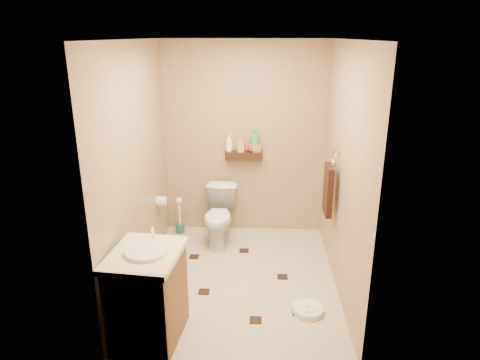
{
  "coord_description": "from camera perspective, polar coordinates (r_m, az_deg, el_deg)",
  "views": [
    {
      "loc": [
        0.21,
        -3.93,
        2.44
      ],
      "look_at": [
        -0.0,
        0.25,
        1.01
      ],
      "focal_mm": 32.0,
      "sensor_mm": 36.0,
      "label": 1
    }
  ],
  "objects": [
    {
      "name": "wall_right",
      "position": [
        4.19,
        13.62,
        1.09
      ],
      "size": [
        0.04,
        2.5,
        2.4
      ],
      "primitive_type": "cube",
      "color": "#9F7A5B",
      "rests_on": "ground"
    },
    {
      "name": "wall_shelf",
      "position": [
        5.3,
        0.52,
        3.27
      ],
      "size": [
        0.46,
        0.14,
        0.1
      ],
      "primitive_type": "cube",
      "color": "#351F0E",
      "rests_on": "wall_back"
    },
    {
      "name": "bathroom_scale",
      "position": [
        4.18,
        9.04,
        -16.68
      ],
      "size": [
        0.32,
        0.32,
        0.06
      ],
      "rotation": [
        0.0,
        0.0,
        -0.11
      ],
      "color": "white",
      "rests_on": "ground"
    },
    {
      "name": "toilet",
      "position": [
        5.22,
        -2.78,
        -4.87
      ],
      "size": [
        0.41,
        0.69,
        0.68
      ],
      "primitive_type": "imported",
      "rotation": [
        0.0,
        0.0,
        -0.04
      ],
      "color": "white",
      "rests_on": "ground"
    },
    {
      "name": "floor_accents",
      "position": [
        4.56,
        0.61,
        -13.45
      ],
      "size": [
        1.23,
        1.41,
        0.01
      ],
      "color": "black",
      "rests_on": "ground"
    },
    {
      "name": "ceiling",
      "position": [
        3.93,
        -0.17,
        18.25
      ],
      "size": [
        2.0,
        2.5,
        0.02
      ],
      "primitive_type": "cube",
      "color": "white",
      "rests_on": "wall_back"
    },
    {
      "name": "toilet_paper",
      "position": [
        5.07,
        -10.45,
        -2.8
      ],
      "size": [
        0.12,
        0.11,
        0.12
      ],
      "color": "white",
      "rests_on": "wall_left"
    },
    {
      "name": "toilet_brush",
      "position": [
        5.58,
        -8.02,
        -5.35
      ],
      "size": [
        0.11,
        0.11,
        0.49
      ],
      "color": "#17595C",
      "rests_on": "ground"
    },
    {
      "name": "vanity",
      "position": [
        3.71,
        -12.18,
        -14.7
      ],
      "size": [
        0.6,
        0.71,
        0.93
      ],
      "rotation": [
        0.0,
        0.0,
        -0.1
      ],
      "color": "brown",
      "rests_on": "ground"
    },
    {
      "name": "wall_front",
      "position": [
        2.96,
        -1.45,
        -5.94
      ],
      "size": [
        2.0,
        0.04,
        2.4
      ],
      "primitive_type": "cube",
      "color": "#9F7A5B",
      "rests_on": "ground"
    },
    {
      "name": "wall_back",
      "position": [
        5.33,
        0.56,
        5.37
      ],
      "size": [
        2.0,
        0.04,
        2.4
      ],
      "primitive_type": "cube",
      "color": "#9F7A5B",
      "rests_on": "ground"
    },
    {
      "name": "ground",
      "position": [
        4.63,
        -0.14,
        -12.99
      ],
      "size": [
        2.5,
        2.5,
        0.0
      ],
      "primitive_type": "plane",
      "color": "beige",
      "rests_on": "ground"
    },
    {
      "name": "bottle_b",
      "position": [
        5.26,
        0.14,
        4.73
      ],
      "size": [
        0.09,
        0.09,
        0.18
      ],
      "primitive_type": "imported",
      "rotation": [
        0.0,
        0.0,
        1.48
      ],
      "color": "gold",
      "rests_on": "wall_shelf"
    },
    {
      "name": "bottle_c",
      "position": [
        5.26,
        1.62,
        4.54
      ],
      "size": [
        0.12,
        0.12,
        0.15
      ],
      "primitive_type": "imported",
      "rotation": [
        0.0,
        0.0,
        3.11
      ],
      "color": "red",
      "rests_on": "wall_shelf"
    },
    {
      "name": "bottle_d",
      "position": [
        5.24,
        1.99,
        5.28
      ],
      "size": [
        0.16,
        0.16,
        0.29
      ],
      "primitive_type": "imported",
      "rotation": [
        0.0,
        0.0,
        5.47
      ],
      "color": "green",
      "rests_on": "wall_shelf"
    },
    {
      "name": "bottle_e",
      "position": [
        5.26,
        2.35,
        4.59
      ],
      "size": [
        0.1,
        0.1,
        0.16
      ],
      "primitive_type": "imported",
      "rotation": [
        0.0,
        0.0,
        3.93
      ],
      "color": "gold",
      "rests_on": "wall_shelf"
    },
    {
      "name": "towel_ring",
      "position": [
        4.49,
        11.74,
        -1.01
      ],
      "size": [
        0.12,
        0.3,
        0.76
      ],
      "color": "silver",
      "rests_on": "wall_right"
    },
    {
      "name": "bottle_a",
      "position": [
        5.26,
        -1.47,
        5.02
      ],
      "size": [
        0.12,
        0.12,
        0.23
      ],
      "primitive_type": "imported",
      "rotation": [
        0.0,
        0.0,
        2.26
      ],
      "color": "white",
      "rests_on": "wall_shelf"
    },
    {
      "name": "wall_left",
      "position": [
        4.29,
        -13.61,
        1.5
      ],
      "size": [
        0.04,
        2.5,
        2.4
      ],
      "primitive_type": "cube",
      "color": "#9F7A5B",
      "rests_on": "ground"
    }
  ]
}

